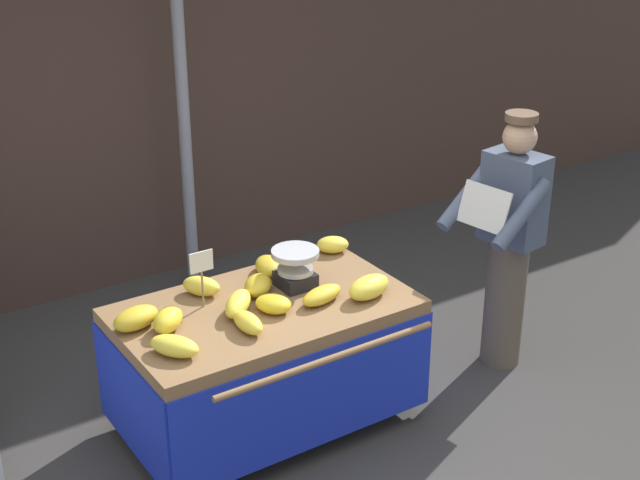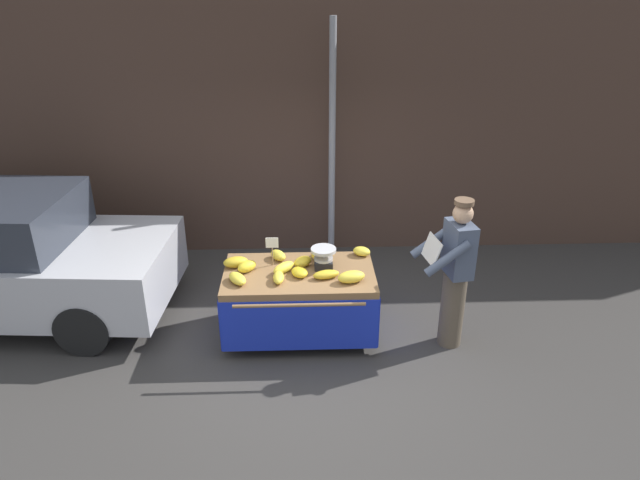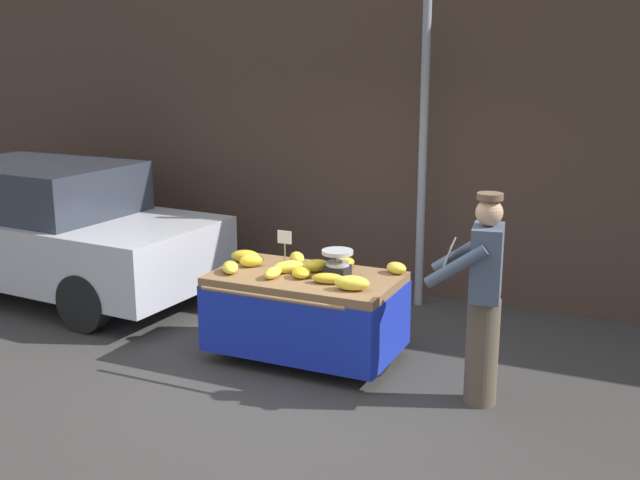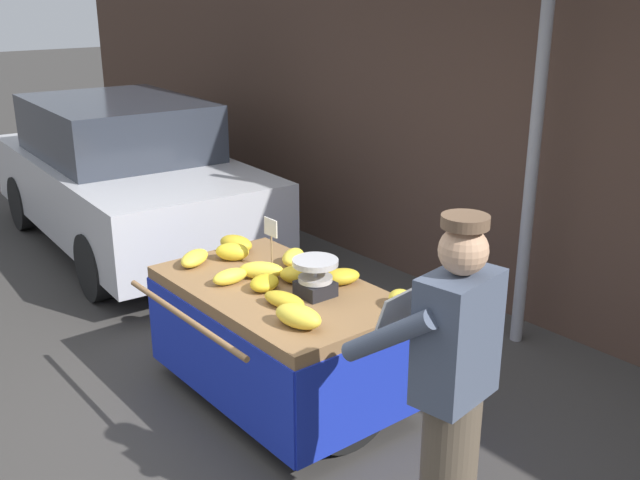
# 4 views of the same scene
# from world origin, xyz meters

# --- Properties ---
(ground_plane) EXTENTS (60.00, 60.00, 0.00)m
(ground_plane) POSITION_xyz_m (0.00, 0.00, 0.00)
(ground_plane) COLOR #383533
(back_wall) EXTENTS (16.00, 0.24, 3.77)m
(back_wall) POSITION_xyz_m (0.00, 2.98, 1.88)
(back_wall) COLOR #473328
(back_wall) RESTS_ON ground
(street_pole) EXTENTS (0.09, 0.09, 3.31)m
(street_pole) POSITION_xyz_m (0.31, 2.52, 1.65)
(street_pole) COLOR gray
(street_pole) RESTS_ON ground
(banana_cart) EXTENTS (1.68, 1.18, 0.80)m
(banana_cart) POSITION_xyz_m (-0.15, 0.59, 0.58)
(banana_cart) COLOR olive
(banana_cart) RESTS_ON ground
(weighing_scale) EXTENTS (0.28, 0.28, 0.24)m
(weighing_scale) POSITION_xyz_m (0.12, 0.69, 0.92)
(weighing_scale) COLOR black
(weighing_scale) RESTS_ON banana_cart
(price_sign) EXTENTS (0.14, 0.01, 0.34)m
(price_sign) POSITION_xyz_m (-0.44, 0.76, 1.05)
(price_sign) COLOR #997A51
(price_sign) RESTS_ON banana_cart
(banana_bunch_0) EXTENTS (0.24, 0.26, 0.09)m
(banana_bunch_0) POSITION_xyz_m (-0.14, 0.50, 0.85)
(banana_bunch_0) COLOR gold
(banana_bunch_0) RESTS_ON banana_cart
(banana_bunch_1) EXTENTS (0.27, 0.31, 0.10)m
(banana_bunch_1) POSITION_xyz_m (-0.80, 0.38, 0.85)
(banana_bunch_1) COLOR yellow
(banana_bunch_1) RESTS_ON banana_cart
(banana_bunch_2) EXTENTS (0.27, 0.27, 0.11)m
(banana_bunch_2) POSITION_xyz_m (-0.11, 0.73, 0.86)
(banana_bunch_2) COLOR gold
(banana_bunch_2) RESTS_ON banana_cart
(banana_bunch_3) EXTENTS (0.33, 0.23, 0.13)m
(banana_bunch_3) POSITION_xyz_m (0.40, 0.35, 0.87)
(banana_bunch_3) COLOR yellow
(banana_bunch_3) RESTS_ON banana_cart
(banana_bunch_4) EXTENTS (0.29, 0.29, 0.11)m
(banana_bunch_4) POSITION_xyz_m (-0.31, 0.59, 0.86)
(banana_bunch_4) COLOR yellow
(banana_bunch_4) RESTS_ON banana_cart
(banana_bunch_5) EXTENTS (0.24, 0.27, 0.11)m
(banana_bunch_5) POSITION_xyz_m (-0.38, 0.90, 0.86)
(banana_bunch_5) COLOR yellow
(banana_bunch_5) RESTS_ON banana_cart
(banana_bunch_6) EXTENTS (0.12, 0.25, 0.10)m
(banana_bunch_6) POSITION_xyz_m (-0.37, 0.39, 0.85)
(banana_bunch_6) COLOR yellow
(banana_bunch_6) RESTS_ON banana_cart
(banana_bunch_7) EXTENTS (0.26, 0.26, 0.12)m
(banana_bunch_7) POSITION_xyz_m (-0.72, 0.63, 0.86)
(banana_bunch_7) COLOR yellow
(banana_bunch_7) RESTS_ON banana_cart
(banana_bunch_8) EXTENTS (0.25, 0.23, 0.10)m
(banana_bunch_8) POSITION_xyz_m (0.58, 0.97, 0.85)
(banana_bunch_8) COLOR yellow
(banana_bunch_8) RESTS_ON banana_cart
(banana_bunch_9) EXTENTS (0.30, 0.22, 0.12)m
(banana_bunch_9) POSITION_xyz_m (-0.85, 0.74, 0.86)
(banana_bunch_9) COLOR gold
(banana_bunch_9) RESTS_ON banana_cart
(banana_bunch_10) EXTENTS (0.23, 0.29, 0.10)m
(banana_bunch_10) POSITION_xyz_m (0.08, 0.93, 0.85)
(banana_bunch_10) COLOR gold
(banana_bunch_10) RESTS_ON banana_cart
(banana_bunch_11) EXTENTS (0.31, 0.19, 0.09)m
(banana_bunch_11) POSITION_xyz_m (0.14, 0.44, 0.85)
(banana_bunch_11) COLOR gold
(banana_bunch_11) RESTS_ON banana_cart
(vendor_person) EXTENTS (0.63, 0.58, 1.71)m
(vendor_person) POSITION_xyz_m (1.50, 0.35, 0.87)
(vendor_person) COLOR brown
(vendor_person) RESTS_ON ground
(parked_car) EXTENTS (4.01, 1.96, 1.51)m
(parked_car) POSITION_xyz_m (-3.67, 1.18, 0.75)
(parked_car) COLOR #BCBCC1
(parked_car) RESTS_ON ground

